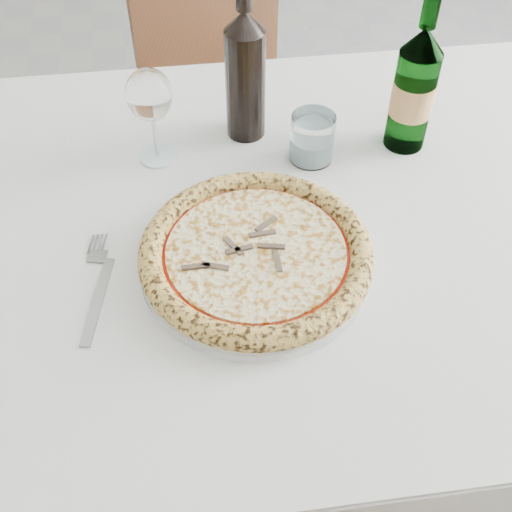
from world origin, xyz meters
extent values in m
cube|color=slate|center=(0.00, 0.00, -0.01)|extent=(5.00, 6.00, 0.02)
cube|color=brown|center=(-0.18, -0.26, 0.73)|extent=(1.55, 0.92, 0.04)
cube|color=silver|center=(-0.18, -0.26, 0.75)|extent=(1.61, 0.99, 0.01)
cube|color=silver|center=(-0.18, 0.20, 0.64)|extent=(1.58, 0.01, 0.22)
cylinder|color=brown|center=(0.52, 0.11, 0.35)|extent=(0.06, 0.06, 0.71)
cube|color=brown|center=(-0.11, 0.42, 0.45)|extent=(0.46, 0.46, 0.04)
cube|color=brown|center=(-0.14, 0.59, 0.70)|extent=(0.39, 0.12, 0.46)
cylinder|color=brown|center=(0.02, 0.61, 0.21)|extent=(0.04, 0.04, 0.43)
cylinder|color=brown|center=(0.09, 0.29, 0.21)|extent=(0.04, 0.04, 0.43)
cylinder|color=brown|center=(-0.31, 0.55, 0.21)|extent=(0.04, 0.04, 0.43)
cylinder|color=brown|center=(-0.24, 0.22, 0.21)|extent=(0.04, 0.04, 0.43)
cylinder|color=silver|center=(-0.18, -0.36, 0.76)|extent=(0.34, 0.34, 0.01)
torus|color=silver|center=(-0.18, -0.36, 0.77)|extent=(0.34, 0.34, 0.01)
cylinder|color=#E8D07D|center=(-0.18, -0.36, 0.78)|extent=(0.33, 0.33, 0.01)
torus|color=gold|center=(-0.18, -0.36, 0.78)|extent=(0.34, 0.34, 0.04)
cylinder|color=#AD1600|center=(-0.18, -0.36, 0.78)|extent=(0.28, 0.28, 0.00)
cylinder|color=#FFEBAC|center=(-0.18, -0.36, 0.79)|extent=(0.26, 0.26, 0.00)
cube|color=brown|center=(-0.14, -0.36, 0.79)|extent=(0.04, 0.01, 0.00)
cube|color=brown|center=(-0.14, -0.33, 0.79)|extent=(0.03, 0.03, 0.00)
cube|color=brown|center=(-0.18, -0.29, 0.79)|extent=(0.01, 0.04, 0.00)
cube|color=brown|center=(-0.20, -0.34, 0.79)|extent=(0.03, 0.03, 0.00)
cube|color=brown|center=(-0.24, -0.36, 0.79)|extent=(0.04, 0.01, 0.00)
cube|color=brown|center=(-0.23, -0.42, 0.79)|extent=(0.03, 0.03, 0.00)
cube|color=brown|center=(-0.18, -0.41, 0.79)|extent=(0.01, 0.04, 0.00)
cube|color=brown|center=(-0.13, -0.41, 0.79)|extent=(0.03, 0.03, 0.00)
cube|color=slate|center=(-0.41, -0.40, 0.76)|extent=(0.05, 0.16, 0.00)
cube|color=slate|center=(-0.41, -0.30, 0.76)|extent=(0.03, 0.03, 0.00)
cylinder|color=slate|center=(-0.42, -0.27, 0.76)|extent=(0.00, 0.04, 0.00)
cylinder|color=slate|center=(-0.41, -0.27, 0.76)|extent=(0.00, 0.04, 0.00)
cylinder|color=slate|center=(-0.40, -0.27, 0.76)|extent=(0.00, 0.04, 0.00)
cylinder|color=slate|center=(-0.40, -0.27, 0.76)|extent=(0.00, 0.04, 0.00)
cylinder|color=silver|center=(-0.30, -0.09, 0.76)|extent=(0.07, 0.07, 0.00)
cylinder|color=silver|center=(-0.30, -0.09, 0.80)|extent=(0.01, 0.01, 0.09)
ellipsoid|color=white|center=(-0.30, -0.09, 0.88)|extent=(0.08, 0.08, 0.09)
cylinder|color=white|center=(-0.04, -0.13, 0.80)|extent=(0.07, 0.07, 0.08)
cylinder|color=#A6C8D6|center=(-0.04, -0.13, 0.78)|extent=(0.07, 0.07, 0.04)
cylinder|color=#2B692E|center=(0.13, -0.12, 0.84)|extent=(0.07, 0.07, 0.18)
cone|color=#2B692E|center=(0.13, -0.12, 0.95)|extent=(0.07, 0.07, 0.04)
cylinder|color=#2B692E|center=(0.13, -0.12, 1.00)|extent=(0.03, 0.03, 0.06)
cylinder|color=#DED575|center=(0.13, -0.12, 0.85)|extent=(0.07, 0.07, 0.06)
cylinder|color=black|center=(-0.14, -0.04, 0.85)|extent=(0.07, 0.07, 0.20)
cone|color=black|center=(-0.14, -0.04, 0.97)|extent=(0.07, 0.07, 0.04)
camera|label=1|loc=(-0.28, -0.98, 1.46)|focal=45.00mm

